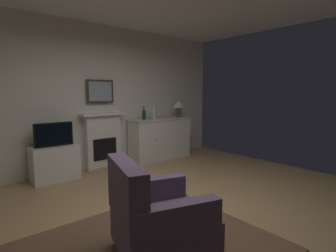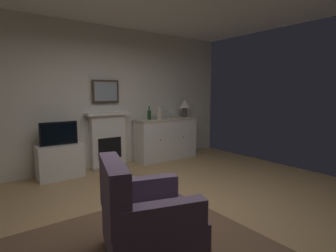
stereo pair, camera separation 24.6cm
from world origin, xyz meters
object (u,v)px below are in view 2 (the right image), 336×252
wine_glass_center (167,113)px  vase_decorative (159,113)px  wine_glass_left (164,113)px  wine_glass_right (173,113)px  table_lamp (185,105)px  framed_picture (106,91)px  sideboard_cabinet (166,139)px  tv_set (59,133)px  armchair (144,218)px  fireplace_unit (108,140)px  tv_cabinet (60,161)px  wine_bottle (149,115)px

wine_glass_center → vase_decorative: 0.27m
wine_glass_left → wine_glass_right: bearing=-1.0°
table_lamp → wine_glass_center: (-0.50, 0.03, -0.16)m
framed_picture → sideboard_cabinet: (1.31, -0.22, -1.05)m
sideboard_cabinet → tv_set: (-2.29, -0.01, 0.33)m
vase_decorative → armchair: 3.51m
vase_decorative → armchair: bearing=-126.7°
sideboard_cabinet → armchair: size_ratio=1.47×
fireplace_unit → wine_glass_right: fireplace_unit is taller
fireplace_unit → sideboard_cabinet: fireplace_unit is taller
tv_cabinet → armchair: size_ratio=0.76×
tv_cabinet → armchair: (0.01, -2.83, 0.09)m
sideboard_cabinet → armchair: (-2.28, -2.82, -0.08)m
armchair → framed_picture: bearing=72.4°
wine_glass_right → tv_set: (-2.44, 0.04, -0.24)m
wine_glass_left → tv_set: wine_glass_left is taller
tv_cabinet → vase_decorative: bearing=-1.8°
framed_picture → sideboard_cabinet: framed_picture is taller
framed_picture → vase_decorative: 1.22m
framed_picture → armchair: framed_picture is taller
fireplace_unit → wine_glass_center: (1.35, -0.15, 0.49)m
table_lamp → wine_glass_left: table_lamp is taller
wine_glass_left → armchair: 3.60m
wine_glass_center → framed_picture: bearing=171.9°
table_lamp → vase_decorative: table_lamp is taller
framed_picture → table_lamp: bearing=-6.8°
tv_set → fireplace_unit: bearing=10.8°
framed_picture → wine_glass_center: bearing=-8.1°
vase_decorative → framed_picture: bearing=166.1°
sideboard_cabinet → tv_cabinet: (-2.29, 0.02, -0.16)m
wine_glass_right → vase_decorative: 0.36m
tv_cabinet → wine_bottle: bearing=0.2°
table_lamp → tv_set: size_ratio=0.65×
framed_picture → tv_set: 1.23m
framed_picture → wine_glass_left: 1.36m
fireplace_unit → wine_glass_right: size_ratio=6.67×
table_lamp → tv_cabinet: (-2.83, 0.02, -0.90)m
sideboard_cabinet → table_lamp: bearing=0.0°
fireplace_unit → framed_picture: bearing=90.0°
table_lamp → wine_glass_center: 0.53m
table_lamp → wine_glass_left: 0.64m
fireplace_unit → wine_bottle: wine_bottle is taller
wine_bottle → wine_glass_center: size_ratio=1.76×
wine_glass_right → tv_cabinet: bearing=178.6°
wine_glass_center → tv_set: (-2.33, -0.04, -0.24)m
framed_picture → tv_set: framed_picture is taller
sideboard_cabinet → wine_glass_left: wine_glass_left is taller
vase_decorative → armchair: (-2.06, -2.77, -0.67)m
wine_glass_left → armchair: (-2.21, -2.77, -0.65)m
fireplace_unit → wine_glass_center: size_ratio=6.67×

